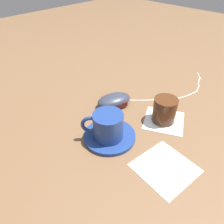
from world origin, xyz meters
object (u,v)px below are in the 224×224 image
Objects in this scene: computer_mouse at (114,100)px; coffee_cup at (107,126)px; drinking_glass at (165,110)px; saucer at (110,136)px.

coffee_cup is at bearing -142.60° from computer_mouse.
computer_mouse is 1.76× the size of drinking_glass.
saucer is 1.09× the size of computer_mouse.
coffee_cup is 0.16m from computer_mouse.
coffee_cup reaches higher than saucer.
coffee_cup is 1.28× the size of drinking_glass.
saucer is 0.18m from drinking_glass.
coffee_cup is 0.73× the size of computer_mouse.
coffee_cup is (-0.01, 0.00, 0.04)m from saucer.
saucer is 0.04m from coffee_cup.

